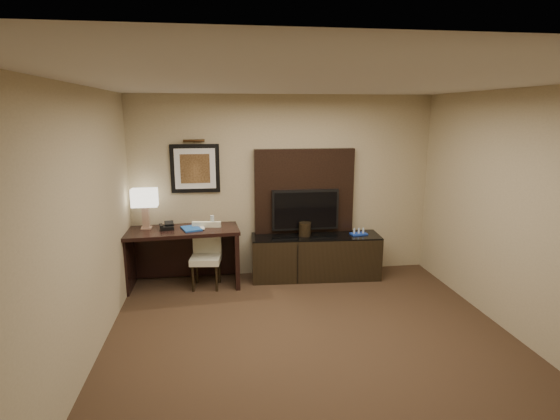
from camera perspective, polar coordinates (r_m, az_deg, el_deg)
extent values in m
cube|color=#372519|center=(4.71, 5.20, -18.73)|extent=(4.50, 5.00, 0.01)
cube|color=silver|center=(4.03, 6.00, 16.24)|extent=(4.50, 5.00, 0.01)
cube|color=tan|center=(6.57, 0.51, 3.07)|extent=(4.50, 0.01, 2.70)
cube|color=tan|center=(2.02, 23.48, -21.23)|extent=(4.50, 0.01, 2.70)
cube|color=tan|center=(4.26, -25.40, -3.48)|extent=(0.01, 5.00, 2.70)
cube|color=tan|center=(5.17, 30.62, -1.35)|extent=(0.01, 5.00, 2.70)
cube|color=black|center=(6.41, -12.46, -6.07)|extent=(1.61, 0.78, 0.84)
cube|color=black|center=(6.61, 4.65, -6.06)|extent=(1.93, 0.64, 0.66)
cube|color=black|center=(6.58, 3.17, 2.35)|extent=(1.50, 0.12, 1.30)
cube|color=black|center=(6.53, 3.31, 0.04)|extent=(1.00, 0.08, 0.60)
cube|color=black|center=(6.44, -11.02, 5.34)|extent=(0.70, 0.04, 0.70)
cylinder|color=#412A14|center=(6.37, -11.19, 8.87)|extent=(0.04, 0.04, 0.30)
cube|color=#174798|center=(6.26, -11.50, -2.38)|extent=(0.32, 0.38, 0.02)
imported|color=tan|center=(6.23, -11.35, -1.51)|extent=(0.16, 0.04, 0.21)
cylinder|color=silver|center=(6.33, -8.84, -1.45)|extent=(0.07, 0.07, 0.16)
cylinder|color=black|center=(6.46, 3.25, -2.51)|extent=(0.21, 0.21, 0.20)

